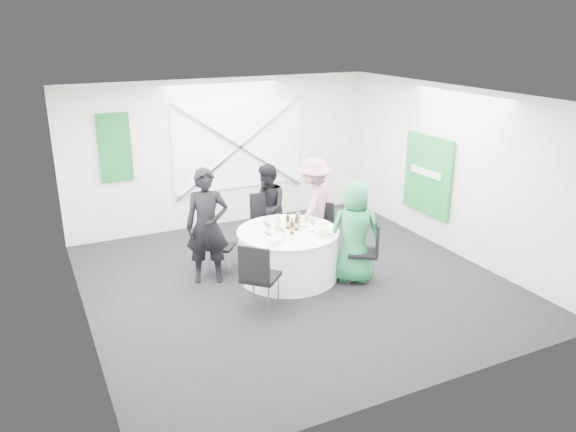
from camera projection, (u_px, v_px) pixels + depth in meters
name	position (u px, v px, depth m)	size (l,w,h in m)	color
floor	(294.00, 281.00, 8.59)	(6.00, 6.00, 0.00)	black
ceiling	(294.00, 96.00, 7.68)	(6.00, 6.00, 0.00)	white
wall_back	(224.00, 153.00, 10.68)	(6.00, 6.00, 0.00)	white
wall_front	(428.00, 273.00, 5.59)	(6.00, 6.00, 0.00)	white
wall_left	(76.00, 225.00, 6.90)	(6.00, 6.00, 0.00)	white
wall_right	(454.00, 171.00, 9.37)	(6.00, 6.00, 0.00)	white
window_panel	(239.00, 147.00, 10.74)	(2.60, 0.03, 1.60)	silver
window_brace_a	(240.00, 147.00, 10.71)	(0.05, 0.05, 3.16)	silver
window_brace_b	(240.00, 147.00, 10.71)	(0.05, 0.05, 3.16)	silver
green_banner	(115.00, 148.00, 9.72)	(0.55, 0.04, 1.20)	#136328
green_sign	(427.00, 175.00, 9.93)	(0.05, 1.20, 1.40)	#1A9138
banquet_table	(288.00, 254.00, 8.64)	(1.56, 1.56, 0.76)	white
chair_back	(265.00, 219.00, 9.50)	(0.50, 0.51, 1.03)	black
chair_back_left	(217.00, 242.00, 8.86)	(0.53, 0.53, 0.82)	black
chair_back_right	(321.00, 224.00, 9.53)	(0.56, 0.56, 0.88)	black
chair_front_right	(369.00, 247.00, 8.42)	(0.61, 0.61, 0.96)	black
chair_front_left	(258.00, 273.00, 7.49)	(0.65, 0.65, 1.01)	black
person_man_back_left	(207.00, 226.00, 8.35)	(0.64, 0.42, 1.77)	black
person_man_back	(267.00, 208.00, 9.57)	(0.74, 0.40, 1.51)	black
person_woman_pink	(313.00, 206.00, 9.48)	(1.06, 0.49, 1.65)	#BD7A8C
person_woman_green	(355.00, 232.00, 8.40)	(0.77, 0.50, 1.57)	#289350
plate_back	(270.00, 219.00, 9.01)	(0.24, 0.24, 0.01)	white
plate_back_left	(251.00, 231.00, 8.49)	(0.28, 0.28, 0.01)	white
plate_back_right	(308.00, 219.00, 8.98)	(0.28, 0.28, 0.04)	white
plate_front_right	(324.00, 234.00, 8.36)	(0.29, 0.29, 0.04)	white
plate_front_left	(272.00, 244.00, 7.99)	(0.25, 0.25, 0.01)	white
napkin	(275.00, 241.00, 8.01)	(0.19, 0.13, 0.05)	white
beer_bottle_a	(279.00, 226.00, 8.44)	(0.06, 0.06, 0.26)	#351C09
beer_bottle_b	(288.00, 222.00, 8.58)	(0.06, 0.06, 0.26)	#351C09
beer_bottle_c	(297.00, 224.00, 8.51)	(0.06, 0.06, 0.26)	#351C09
beer_bottle_d	(292.00, 228.00, 8.36)	(0.06, 0.06, 0.25)	#351C09
green_water_bottle	(298.00, 220.00, 8.63)	(0.08, 0.08, 0.29)	green
clear_water_bottle	(278.00, 225.00, 8.42)	(0.08, 0.08, 0.29)	white
wine_glass_a	(269.00, 227.00, 8.32)	(0.07, 0.07, 0.17)	white
wine_glass_b	(266.00, 225.00, 8.42)	(0.07, 0.07, 0.17)	white
wine_glass_c	(306.00, 219.00, 8.66)	(0.07, 0.07, 0.17)	white
wine_glass_d	(313.00, 224.00, 8.45)	(0.07, 0.07, 0.17)	white
wine_glass_e	(283.00, 231.00, 8.17)	(0.07, 0.07, 0.17)	white
fork_a	(252.00, 227.00, 8.66)	(0.01, 0.15, 0.01)	silver
knife_a	(251.00, 234.00, 8.37)	(0.01, 0.15, 0.01)	silver
fork_b	(319.00, 224.00, 8.81)	(0.01, 0.15, 0.01)	silver
knife_b	(295.00, 218.00, 9.05)	(0.01, 0.15, 0.01)	silver
fork_c	(322.00, 238.00, 8.24)	(0.01, 0.15, 0.01)	silver
knife_c	(326.00, 230.00, 8.55)	(0.01, 0.15, 0.01)	silver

